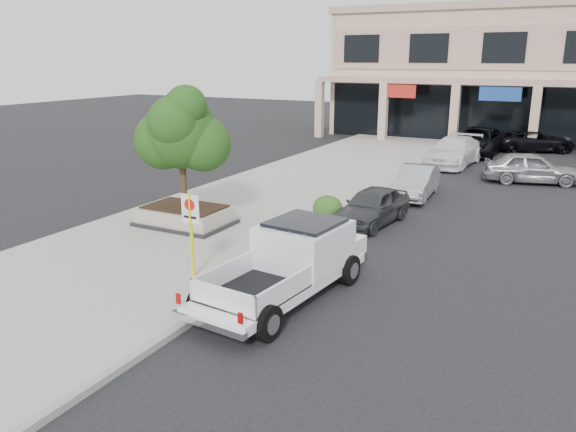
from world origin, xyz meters
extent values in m
plane|color=black|center=(0.00, 0.00, 0.00)|extent=(120.00, 120.00, 0.00)
cube|color=gray|center=(-5.50, 6.00, 0.07)|extent=(8.00, 52.00, 0.15)
cube|color=gray|center=(-1.55, 6.00, 0.07)|extent=(0.20, 52.00, 0.15)
cube|color=tan|center=(-12.00, 27.05, 2.10)|extent=(0.55, 0.55, 4.20)
cube|color=black|center=(-6.28, 3.20, 0.21)|extent=(3.20, 2.20, 0.12)
cube|color=#AB9F8F|center=(-6.28, 3.20, 0.52)|extent=(3.00, 2.00, 0.50)
cube|color=black|center=(-6.28, 3.20, 0.80)|extent=(2.70, 1.70, 0.06)
cylinder|color=black|center=(-6.28, 3.20, 1.93)|extent=(0.22, 0.22, 2.20)
sphere|color=#1B3C10|center=(-6.28, 3.20, 3.43)|extent=(2.50, 2.50, 2.50)
sphere|color=#1B3C10|center=(-5.58, 3.50, 3.03)|extent=(1.90, 1.90, 1.90)
sphere|color=#1B3C10|center=(-6.58, 3.70, 4.03)|extent=(1.60, 1.60, 1.60)
cylinder|color=yellow|center=(-3.02, -0.66, 1.30)|extent=(0.09, 0.09, 2.30)
cube|color=white|center=(-3.02, -0.66, 2.05)|extent=(0.55, 0.03, 0.78)
cylinder|color=red|center=(-3.02, -0.69, 2.17)|extent=(0.32, 0.02, 0.32)
ellipsoid|color=#224C15|center=(-2.00, 5.98, 0.62)|extent=(1.10, 0.99, 0.93)
imported|color=#303436|center=(-0.61, 6.80, 0.67)|extent=(2.06, 4.11, 1.34)
imported|color=#9DA1A4|center=(-0.32, 11.60, 0.68)|extent=(1.67, 4.19, 1.35)
imported|color=silver|center=(-0.47, 19.92, 0.79)|extent=(2.63, 5.59, 1.57)
imported|color=black|center=(0.03, 24.35, 0.84)|extent=(3.17, 6.19, 1.67)
imported|color=gray|center=(3.85, 17.02, 0.75)|extent=(4.72, 2.82, 1.50)
imported|color=black|center=(3.14, 27.26, 0.68)|extent=(5.37, 4.00, 1.35)
camera|label=1|loc=(5.84, -12.02, 5.88)|focal=35.00mm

